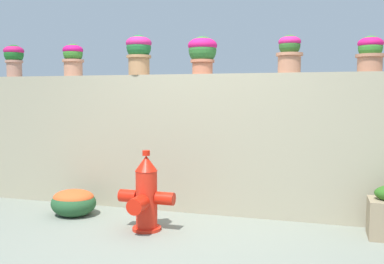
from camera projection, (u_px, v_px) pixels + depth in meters
ground_plane at (170, 248)px, 3.72m from camera, size 24.00×24.00×0.00m
stone_wall at (207, 144)px, 4.84m from camera, size 5.67×0.29×1.54m
potted_plant_0 at (14, 57)px, 5.50m from camera, size 0.25×0.25×0.41m
potted_plant_1 at (73, 58)px, 5.27m from camera, size 0.26×0.26×0.39m
potted_plant_2 at (139, 51)px, 4.95m from camera, size 0.30×0.30×0.46m
potted_plant_3 at (202, 52)px, 4.76m from camera, size 0.32×0.32×0.42m
potted_plant_4 at (289, 52)px, 4.49m from camera, size 0.28×0.28×0.39m
potted_plant_5 at (370, 52)px, 4.31m from camera, size 0.28×0.28×0.36m
fire_hydrant at (146, 196)px, 4.16m from camera, size 0.56×0.44×0.78m
flower_bush_left at (74, 201)px, 4.71m from camera, size 0.50×0.45×0.30m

